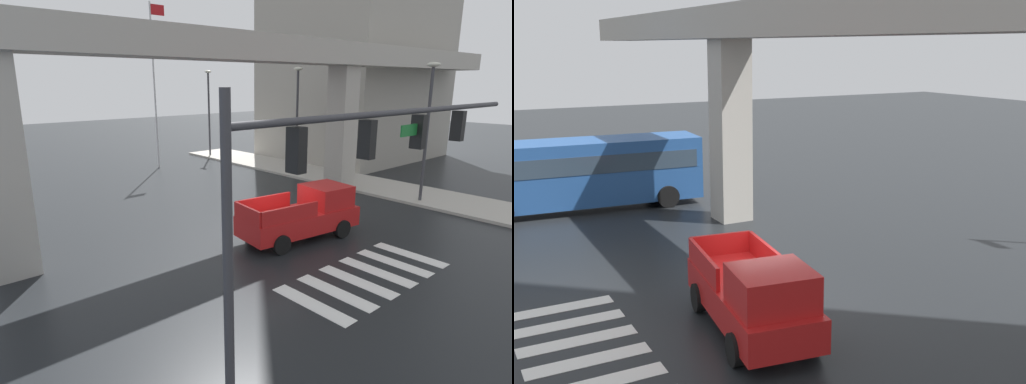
{
  "view_description": "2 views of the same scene",
  "coord_description": "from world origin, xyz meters",
  "views": [
    {
      "loc": [
        -11.24,
        -12.01,
        6.27
      ],
      "look_at": [
        -0.72,
        -0.04,
        2.09
      ],
      "focal_mm": 29.46,
      "sensor_mm": 36.0,
      "label": 1
    },
    {
      "loc": [
        13.89,
        -7.48,
        6.93
      ],
      "look_at": [
        -1.65,
        1.04,
        2.8
      ],
      "focal_mm": 44.31,
      "sensor_mm": 36.0,
      "label": 2
    }
  ],
  "objects": [
    {
      "name": "pickup_truck",
      "position": [
        1.17,
        -0.93,
        0.99
      ],
      "size": [
        5.31,
        2.58,
        2.08
      ],
      "color": "red",
      "rests_on": "ground"
    },
    {
      "name": "crosswalk_stripes",
      "position": [
        -0.0,
        -4.83,
        0.01
      ],
      "size": [
        6.05,
        2.8,
        0.01
      ],
      "color": "silver",
      "rests_on": "ground"
    },
    {
      "name": "city_bus",
      "position": [
        -13.28,
        -2.15,
        1.72
      ],
      "size": [
        3.36,
        10.96,
        2.99
      ],
      "color": "#234C8C",
      "rests_on": "ground"
    },
    {
      "name": "ground_plane",
      "position": [
        0.0,
        0.0,
        0.0
      ],
      "size": [
        120.0,
        120.0,
        0.0
      ],
      "primitive_type": "plane",
      "color": "black"
    },
    {
      "name": "elevated_overpass",
      "position": [
        0.0,
        3.12,
        7.03
      ],
      "size": [
        49.31,
        1.89,
        8.38
      ],
      "color": "#ADA89E",
      "rests_on": "ground"
    }
  ]
}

